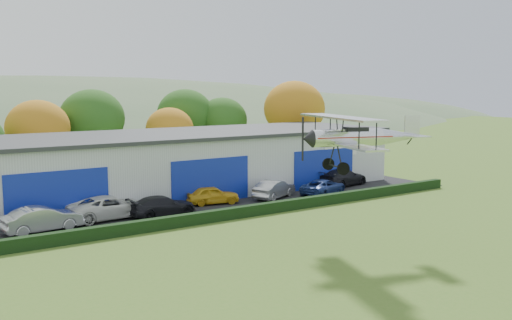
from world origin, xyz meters
TOP-DOWN VIEW (x-y plane):
  - ground at (0.00, 0.00)m, footprint 300.00×300.00m
  - apron at (3.00, 21.00)m, footprint 48.00×9.00m
  - hedge at (3.00, 16.20)m, footprint 46.00×0.60m
  - hangar at (5.00, 27.98)m, footprint 40.60×12.60m
  - tree_belt at (0.85, 40.62)m, footprint 75.70×13.22m
  - car_1 at (-8.60, 19.85)m, footprint 5.13×2.29m
  - car_2 at (-3.71, 20.99)m, footprint 5.99×3.00m
  - car_3 at (-0.31, 19.73)m, footprint 5.01×2.11m
  - car_4 at (4.74, 21.28)m, footprint 4.49×2.61m
  - car_5 at (10.21, 20.47)m, footprint 4.93×3.43m
  - car_6 at (14.65, 19.33)m, footprint 5.33×3.70m
  - car_7 at (19.11, 21.69)m, footprint 5.87×3.29m
  - biplane at (5.42, 5.96)m, footprint 7.42×8.38m

SIDE VIEW (x-z plane):
  - ground at x=0.00m, z-range 0.00..0.00m
  - apron at x=3.00m, z-range 0.00..0.05m
  - hedge at x=3.00m, z-range 0.00..0.80m
  - car_6 at x=14.65m, z-range 0.05..1.40m
  - car_4 at x=4.74m, z-range 0.05..1.49m
  - car_3 at x=-0.31m, z-range 0.05..1.50m
  - car_5 at x=10.21m, z-range 0.05..1.59m
  - car_7 at x=19.11m, z-range 0.05..1.66m
  - car_2 at x=-3.71m, z-range 0.05..1.68m
  - car_1 at x=-8.60m, z-range 0.05..1.69m
  - hangar at x=5.00m, z-range 0.01..5.31m
  - tree_belt at x=0.85m, z-range 0.55..10.67m
  - biplane at x=5.42m, z-range 4.96..8.10m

